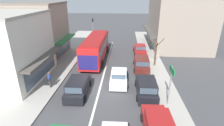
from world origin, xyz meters
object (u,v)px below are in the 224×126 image
object	(u,v)px
city_bus	(96,47)
parked_wagon_kerb_third	(141,63)
parked_sedan_kerb_rear	(140,50)
sedan_adjacent_lane_lead	(119,77)
wagon_behind_bus_mid	(78,87)
directional_road_sign	(171,77)
pedestrian_with_handbag_near	(50,79)
traffic_light_downstreet	(93,25)
street_tree_right	(156,53)
parked_wagon_kerb_second	(146,87)

from	to	relation	value
city_bus	parked_wagon_kerb_third	bearing A→B (deg)	-26.14
city_bus	parked_sedan_kerb_rear	bearing A→B (deg)	23.88
sedan_adjacent_lane_lead	wagon_behind_bus_mid	bearing A→B (deg)	-146.73
directional_road_sign	parked_wagon_kerb_third	bearing A→B (deg)	101.95
pedestrian_with_handbag_near	parked_sedan_kerb_rear	bearing A→B (deg)	50.02
parked_sedan_kerb_rear	traffic_light_downstreet	world-z (taller)	traffic_light_downstreet
parked_wagon_kerb_third	parked_sedan_kerb_rear	world-z (taller)	parked_wagon_kerb_third
city_bus	traffic_light_downstreet	bearing A→B (deg)	101.83
parked_sedan_kerb_rear	directional_road_sign	world-z (taller)	directional_road_sign
sedan_adjacent_lane_lead	parked_wagon_kerb_third	world-z (taller)	parked_wagon_kerb_third
directional_road_sign	pedestrian_with_handbag_near	world-z (taller)	directional_road_sign
street_tree_right	parked_wagon_kerb_third	bearing A→B (deg)	-149.62
parked_wagon_kerb_third	street_tree_right	distance (m)	2.36
parked_wagon_kerb_second	city_bus	bearing A→B (deg)	124.43
city_bus	sedan_adjacent_lane_lead	xyz separation A→B (m)	(3.58, -7.00, -1.22)
pedestrian_with_handbag_near	parked_wagon_kerb_third	bearing A→B (deg)	30.75
parked_wagon_kerb_second	street_tree_right	xyz separation A→B (m)	(1.88, 7.09, 1.00)
city_bus	parked_wagon_kerb_second	bearing A→B (deg)	-55.57
parked_wagon_kerb_second	parked_wagon_kerb_third	world-z (taller)	same
sedan_adjacent_lane_lead	parked_sedan_kerb_rear	bearing A→B (deg)	73.48
parked_wagon_kerb_third	pedestrian_with_handbag_near	distance (m)	11.05
sedan_adjacent_lane_lead	pedestrian_with_handbag_near	world-z (taller)	pedestrian_with_handbag_near
street_tree_right	pedestrian_with_handbag_near	bearing A→B (deg)	-149.31
street_tree_right	pedestrian_with_handbag_near	xyz separation A→B (m)	(-11.33, -6.72, -0.68)
sedan_adjacent_lane_lead	parked_sedan_kerb_rear	distance (m)	10.30
wagon_behind_bus_mid	parked_sedan_kerb_rear	bearing A→B (deg)	61.55
parked_wagon_kerb_second	parked_sedan_kerb_rear	world-z (taller)	parked_wagon_kerb_second
sedan_adjacent_lane_lead	parked_wagon_kerb_second	world-z (taller)	parked_wagon_kerb_second
parked_wagon_kerb_second	pedestrian_with_handbag_near	size ratio (longest dim) A/B	2.77
city_bus	street_tree_right	distance (m)	8.35
directional_road_sign	parked_sedan_kerb_rear	bearing A→B (deg)	95.80
parked_sedan_kerb_rear	traffic_light_downstreet	bearing A→B (deg)	134.41
wagon_behind_bus_mid	parked_wagon_kerb_second	size ratio (longest dim) A/B	1.01
wagon_behind_bus_mid	parked_sedan_kerb_rear	distance (m)	14.04
parked_sedan_kerb_rear	street_tree_right	distance (m)	5.25
city_bus	pedestrian_with_handbag_near	size ratio (longest dim) A/B	6.67
traffic_light_downstreet	street_tree_right	xyz separation A→B (m)	(10.64, -14.11, -1.11)
wagon_behind_bus_mid	parked_sedan_kerb_rear	world-z (taller)	wagon_behind_bus_mid
wagon_behind_bus_mid	pedestrian_with_handbag_near	world-z (taller)	pedestrian_with_handbag_near
wagon_behind_bus_mid	traffic_light_downstreet	xyz separation A→B (m)	(-2.35, 21.58, 2.11)
city_bus	traffic_light_downstreet	xyz separation A→B (m)	(-2.54, 12.11, 0.97)
traffic_light_downstreet	directional_road_sign	xyz separation A→B (m)	(10.43, -22.86, -0.18)
city_bus	parked_sedan_kerb_rear	xyz separation A→B (m)	(6.51, 2.88, -1.22)
parked_wagon_kerb_second	pedestrian_with_handbag_near	distance (m)	9.46
city_bus	parked_wagon_kerb_third	xyz separation A→B (m)	(6.27, -3.08, -1.14)
city_bus	traffic_light_downstreet	size ratio (longest dim) A/B	2.59
pedestrian_with_handbag_near	city_bus	bearing A→B (deg)	69.73
traffic_light_downstreet	directional_road_sign	bearing A→B (deg)	-65.48
city_bus	street_tree_right	size ratio (longest dim) A/B	2.90
city_bus	street_tree_right	xyz separation A→B (m)	(8.11, -2.00, -0.14)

